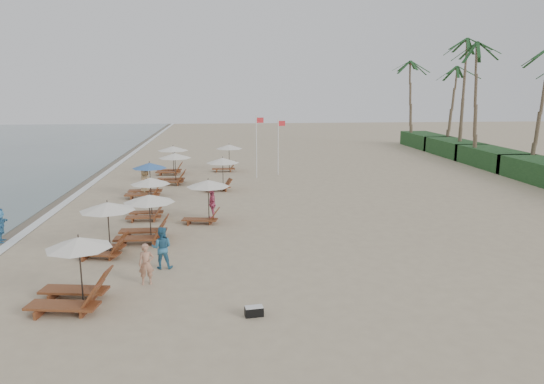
{
  "coord_description": "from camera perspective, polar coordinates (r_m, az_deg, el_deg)",
  "views": [
    {
      "loc": [
        -1.6,
        -19.78,
        6.84
      ],
      "look_at": [
        1.0,
        6.8,
        1.3
      ],
      "focal_mm": 33.22,
      "sensor_mm": 36.0,
      "label": 1
    }
  ],
  "objects": [
    {
      "name": "duffel_bag",
      "position": [
        15.77,
        -2.05,
        -13.34
      ],
      "size": [
        0.6,
        0.35,
        0.31
      ],
      "color": "black",
      "rests_on": "ground"
    },
    {
      "name": "foam_line",
      "position": [
        32.02,
        -22.89,
        -1.53
      ],
      "size": [
        0.5,
        140.0,
        0.02
      ],
      "primitive_type": "cube",
      "color": "white",
      "rests_on": "ground"
    },
    {
      "name": "lounger_station_0",
      "position": [
        17.33,
        -21.81,
        -8.94
      ],
      "size": [
        2.69,
        2.35,
        2.28
      ],
      "color": "brown",
      "rests_on": "ground"
    },
    {
      "name": "inland_station_2",
      "position": [
        42.05,
        -5.14,
        4.23
      ],
      "size": [
        2.64,
        2.24,
        2.22
      ],
      "color": "brown",
      "rests_on": "ground"
    },
    {
      "name": "flag_pole_near",
      "position": [
        38.62,
        -1.73,
        5.52
      ],
      "size": [
        0.6,
        0.08,
        4.84
      ],
      "color": "silver",
      "rests_on": "ground"
    },
    {
      "name": "lounger_station_5",
      "position": [
        37.13,
        -11.26,
        2.64
      ],
      "size": [
        2.67,
        2.35,
        2.23
      ],
      "color": "brown",
      "rests_on": "ground"
    },
    {
      "name": "wet_sand_band",
      "position": [
        32.44,
        -25.08,
        -1.57
      ],
      "size": [
        3.2,
        140.0,
        0.01
      ],
      "primitive_type": "cube",
      "color": "#6B5E4C",
      "rests_on": "ground"
    },
    {
      "name": "beachgoer_far_a",
      "position": [
        26.81,
        -6.79,
        -1.37
      ],
      "size": [
        0.44,
        0.96,
        1.61
      ],
      "primitive_type": "imported",
      "rotation": [
        0.0,
        0.0,
        4.76
      ],
      "color": "#D2547C",
      "rests_on": "ground"
    },
    {
      "name": "beachgoer_far_b",
      "position": [
        33.51,
        -14.21,
        1.17
      ],
      "size": [
        0.93,
        1.06,
        1.82
      ],
      "primitive_type": "imported",
      "rotation": [
        0.0,
        0.0,
        1.08
      ],
      "color": "tan",
      "rests_on": "ground"
    },
    {
      "name": "lounger_station_3",
      "position": [
        27.36,
        -13.96,
        -0.7
      ],
      "size": [
        2.39,
        2.08,
        2.23
      ],
      "color": "brown",
      "rests_on": "ground"
    },
    {
      "name": "ground",
      "position": [
        20.99,
        -0.92,
        -7.3
      ],
      "size": [
        160.0,
        160.0,
        0.0
      ],
      "primitive_type": "plane",
      "color": "tan",
      "rests_on": "ground"
    },
    {
      "name": "waterline_walker",
      "position": [
        25.76,
        -28.48,
        -3.32
      ],
      "size": [
        0.78,
        1.53,
        1.58
      ],
      "primitive_type": "imported",
      "rotation": [
        0.0,
        0.0,
        1.8
      ],
      "color": "teal",
      "rests_on": "ground"
    },
    {
      "name": "lounger_station_2",
      "position": [
        23.56,
        -14.33,
        -2.97
      ],
      "size": [
        2.77,
        2.32,
        2.13
      ],
      "color": "brown",
      "rests_on": "ground"
    },
    {
      "name": "inland_station_1",
      "position": [
        34.06,
        -5.9,
        2.5
      ],
      "size": [
        2.65,
        2.24,
        2.22
      ],
      "color": "brown",
      "rests_on": "ground"
    },
    {
      "name": "lounger_station_6",
      "position": [
        41.32,
        -11.42,
        3.63
      ],
      "size": [
        2.68,
        2.44,
        2.26
      ],
      "color": "brown",
      "rests_on": "ground"
    },
    {
      "name": "lounger_station_4",
      "position": [
        32.98,
        -14.14,
        1.16
      ],
      "size": [
        2.7,
        2.18,
        2.2
      ],
      "color": "brown",
      "rests_on": "ground"
    },
    {
      "name": "beachgoer_mid_a",
      "position": [
        19.89,
        -12.38,
        -6.18
      ],
      "size": [
        0.83,
        0.66,
        1.64
      ],
      "primitive_type": "imported",
      "rotation": [
        0.0,
        0.0,
        3.09
      ],
      "color": "#2F6A8D",
      "rests_on": "ground"
    },
    {
      "name": "inland_station_0",
      "position": [
        25.94,
        -7.59,
        -0.35
      ],
      "size": [
        2.58,
        2.24,
        2.22
      ],
      "color": "brown",
      "rests_on": "ground"
    },
    {
      "name": "lounger_station_1",
      "position": [
        21.9,
        -18.49,
        -3.74
      ],
      "size": [
        2.48,
        2.27,
        2.26
      ],
      "color": "brown",
      "rests_on": "ground"
    },
    {
      "name": "beachgoer_near",
      "position": [
        18.47,
        -14.05,
        -7.93
      ],
      "size": [
        0.59,
        0.43,
        1.48
      ],
      "primitive_type": "imported",
      "rotation": [
        0.0,
        0.0,
        0.15
      ],
      "color": "tan",
      "rests_on": "ground"
    },
    {
      "name": "flag_pole_far",
      "position": [
        40.1,
        0.75,
        5.5
      ],
      "size": [
        0.6,
        0.08,
        4.5
      ],
      "color": "silver",
      "rests_on": "ground"
    }
  ]
}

